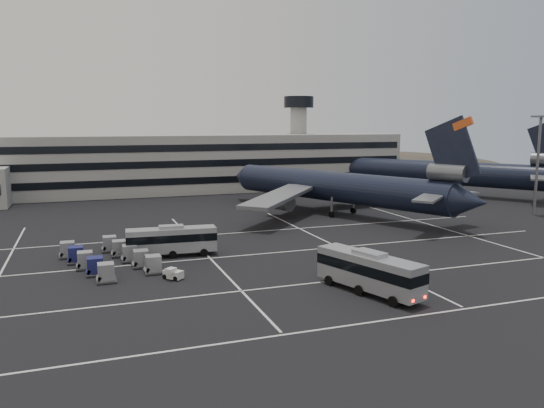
{
  "coord_description": "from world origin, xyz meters",
  "views": [
    {
      "loc": [
        -20.56,
        -59.94,
        16.9
      ],
      "look_at": [
        5.68,
        13.38,
        5.0
      ],
      "focal_mm": 35.0,
      "sensor_mm": 36.0,
      "label": 1
    }
  ],
  "objects_px": {
    "bus_far": "(172,239)",
    "uld_cluster": "(108,257)",
    "bus_near": "(369,270)",
    "trijet_main": "(337,187)"
  },
  "relations": [
    {
      "from": "bus_far",
      "to": "uld_cluster",
      "type": "distance_m",
      "value": 8.19
    },
    {
      "from": "bus_near",
      "to": "trijet_main",
      "type": "bearing_deg",
      "value": 48.91
    },
    {
      "from": "trijet_main",
      "to": "bus_near",
      "type": "bearing_deg",
      "value": -136.92
    },
    {
      "from": "trijet_main",
      "to": "uld_cluster",
      "type": "relative_size",
      "value": 3.17
    },
    {
      "from": "trijet_main",
      "to": "uld_cluster",
      "type": "distance_m",
      "value": 48.02
    },
    {
      "from": "trijet_main",
      "to": "uld_cluster",
      "type": "height_order",
      "value": "trijet_main"
    },
    {
      "from": "bus_near",
      "to": "uld_cluster",
      "type": "distance_m",
      "value": 31.37
    },
    {
      "from": "trijet_main",
      "to": "uld_cluster",
      "type": "xyz_separation_m",
      "value": [
        -41.98,
        -22.93,
        -4.26
      ]
    },
    {
      "from": "bus_near",
      "to": "bus_far",
      "type": "distance_m",
      "value": 27.09
    },
    {
      "from": "trijet_main",
      "to": "uld_cluster",
      "type": "bearing_deg",
      "value": -175.71
    }
  ]
}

